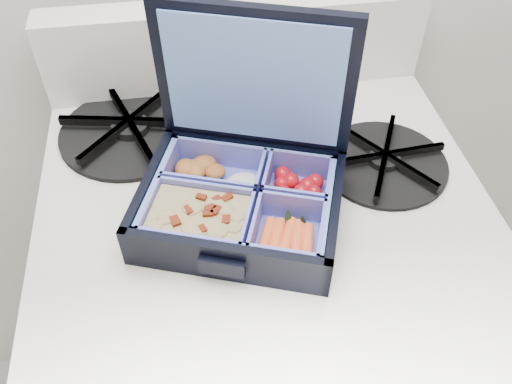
{
  "coord_description": "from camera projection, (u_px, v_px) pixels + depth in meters",
  "views": [
    {
      "loc": [
        0.25,
        1.28,
        1.27
      ],
      "look_at": [
        0.32,
        1.69,
        0.83
      ],
      "focal_mm": 38.0,
      "sensor_mm": 36.0,
      "label": 1
    }
  ],
  "objects": [
    {
      "name": "bento_box",
      "position": [
        241.0,
        204.0,
        0.6
      ],
      "size": [
        0.26,
        0.23,
        0.05
      ],
      "primitive_type": null,
      "rotation": [
        0.0,
        0.0,
        -0.35
      ],
      "color": "black",
      "rests_on": "stove"
    },
    {
      "name": "burner_grate_rear",
      "position": [
        130.0,
        127.0,
        0.72
      ],
      "size": [
        0.22,
        0.22,
        0.02
      ],
      "primitive_type": "cylinder",
      "rotation": [
        0.0,
        0.0,
        -0.2
      ],
      "color": "black",
      "rests_on": "stove"
    },
    {
      "name": "burner_grate",
      "position": [
        385.0,
        158.0,
        0.68
      ],
      "size": [
        0.17,
        0.17,
        0.02
      ],
      "primitive_type": "cylinder",
      "rotation": [
        0.0,
        0.0,
        0.07
      ],
      "color": "black",
      "rests_on": "stove"
    },
    {
      "name": "fork",
      "position": [
        291.0,
        145.0,
        0.71
      ],
      "size": [
        0.11,
        0.15,
        0.01
      ],
      "primitive_type": null,
      "rotation": [
        0.0,
        0.0,
        -0.57
      ],
      "color": "#9497A7",
      "rests_on": "stove"
    },
    {
      "name": "stove",
      "position": [
        261.0,
        355.0,
        0.93
      ],
      "size": [
        0.53,
        0.53,
        0.8
      ],
      "primitive_type": null,
      "color": "silver",
      "rests_on": "floor"
    }
  ]
}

